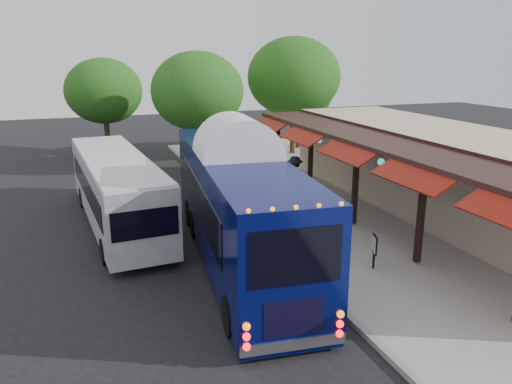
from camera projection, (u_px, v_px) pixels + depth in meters
name	position (u px, v px, depth m)	size (l,w,h in m)	color
ground	(311.00, 285.00, 14.98)	(90.00, 90.00, 0.00)	black
sidewalk	(379.00, 223.00, 20.21)	(10.00, 40.00, 0.15)	#9E9B93
curb	(265.00, 238.00, 18.60)	(0.20, 40.00, 0.16)	gray
station_shelter	(452.00, 174.00, 20.83)	(8.15, 20.00, 3.60)	#C5B189
coach_bus	(238.00, 201.00, 16.33)	(3.71, 12.21, 3.85)	#060C4D
city_bus	(117.00, 188.00, 19.76)	(3.13, 10.71, 2.84)	gray
ped_a	(301.00, 227.00, 16.74)	(0.68, 0.45, 1.87)	black
ped_b	(324.00, 224.00, 17.50)	(0.75, 0.59, 1.55)	black
ped_c	(247.00, 190.00, 21.94)	(0.91, 0.38, 1.55)	black
ped_d	(295.00, 177.00, 23.40)	(1.26, 0.73, 1.95)	black
sign_board	(374.00, 246.00, 15.60)	(0.20, 0.49, 1.11)	black
tree_left	(197.00, 91.00, 28.78)	(5.37, 5.37, 6.87)	#382314
tree_mid	(294.00, 77.00, 32.62)	(6.09, 6.09, 7.80)	#382314
tree_right	(299.00, 93.00, 34.91)	(4.68, 4.68, 6.00)	#382314
tree_far	(104.00, 91.00, 32.82)	(5.03, 5.03, 6.44)	#382314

